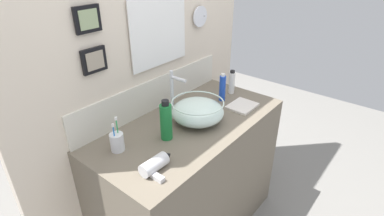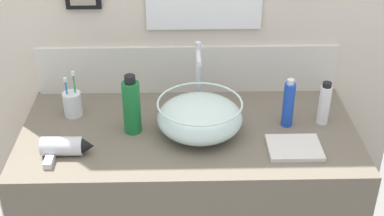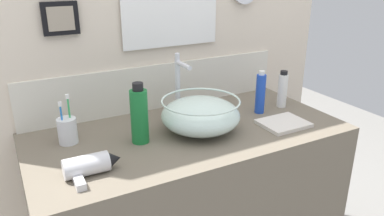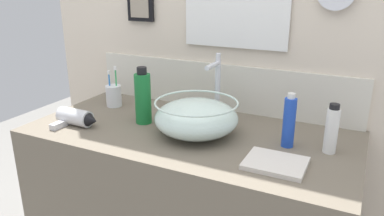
# 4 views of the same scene
# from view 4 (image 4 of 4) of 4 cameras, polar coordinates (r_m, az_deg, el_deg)

# --- Properties ---
(back_panel) EXTENTS (1.88, 0.09, 2.49)m
(back_panel) POSITION_cam_4_polar(r_m,az_deg,el_deg) (1.73, 4.76, 10.23)
(back_panel) COLOR beige
(back_panel) RESTS_ON ground
(glass_bowl_sink) EXTENTS (0.33, 0.33, 0.14)m
(glass_bowl_sink) POSITION_cam_4_polar(r_m,az_deg,el_deg) (1.45, 0.65, -1.45)
(glass_bowl_sink) COLOR silver
(glass_bowl_sink) RESTS_ON vanity_counter
(faucet) EXTENTS (0.02, 0.13, 0.29)m
(faucet) POSITION_cam_4_polar(r_m,az_deg,el_deg) (1.60, 3.75, 3.95)
(faucet) COLOR silver
(faucet) RESTS_ON vanity_counter
(hair_drier) EXTENTS (0.19, 0.13, 0.07)m
(hair_drier) POSITION_cam_4_polar(r_m,az_deg,el_deg) (1.63, -17.16, -1.46)
(hair_drier) COLOR silver
(hair_drier) RESTS_ON vanity_counter
(toothbrush_cup) EXTENTS (0.07, 0.07, 0.20)m
(toothbrush_cup) POSITION_cam_4_polar(r_m,az_deg,el_deg) (1.83, -11.84, 1.87)
(toothbrush_cup) COLOR silver
(toothbrush_cup) RESTS_ON vanity_counter
(soap_dispenser) EXTENTS (0.07, 0.07, 0.24)m
(soap_dispenser) POSITION_cam_4_polar(r_m,az_deg,el_deg) (1.58, -7.50, 1.59)
(soap_dispenser) COLOR #197233
(soap_dispenser) RESTS_ON vanity_counter
(shampoo_bottle) EXTENTS (0.04, 0.04, 0.20)m
(shampoo_bottle) POSITION_cam_4_polar(r_m,az_deg,el_deg) (1.39, 14.58, -2.05)
(shampoo_bottle) COLOR blue
(shampoo_bottle) RESTS_ON vanity_counter
(lotion_bottle) EXTENTS (0.04, 0.04, 0.18)m
(lotion_bottle) POSITION_cam_4_polar(r_m,az_deg,el_deg) (1.39, 20.50, -3.09)
(lotion_bottle) COLOR white
(lotion_bottle) RESTS_ON vanity_counter
(hand_towel) EXTENTS (0.20, 0.16, 0.02)m
(hand_towel) POSITION_cam_4_polar(r_m,az_deg,el_deg) (1.27, 12.60, -8.22)
(hand_towel) COLOR silver
(hand_towel) RESTS_ON vanity_counter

